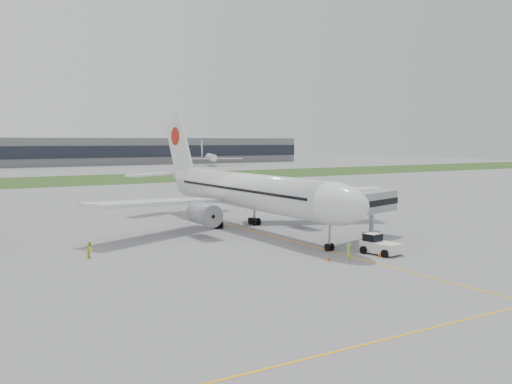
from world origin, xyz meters
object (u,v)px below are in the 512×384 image
pushback_tug (379,245)px  ground_crew_near (348,252)px  airliner (243,190)px  jet_bridge (361,204)px

pushback_tug → ground_crew_near: bearing=-179.8°
airliner → ground_crew_near: 25.47m
jet_bridge → ground_crew_near: (-9.50, -8.65, -3.70)m
jet_bridge → ground_crew_near: size_ratio=7.20×
pushback_tug → jet_bridge: jet_bridge is taller
pushback_tug → jet_bridge: bearing=50.6°
airliner → pushback_tug: bearing=-81.0°
pushback_tug → ground_crew_near: (-5.34, -1.03, -0.11)m
airliner → ground_crew_near: airliner is taller
airliner → ground_crew_near: bearing=-93.5°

